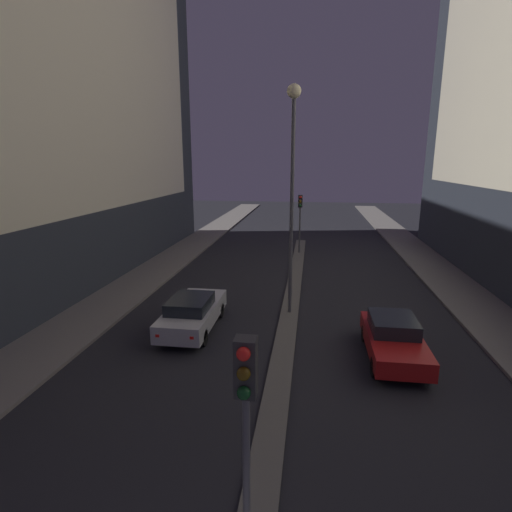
# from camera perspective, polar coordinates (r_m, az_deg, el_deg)

# --- Properties ---
(building_left) EXTENTS (6.01, 34.19, 24.82)m
(building_left) POSITION_cam_1_polar(r_m,az_deg,el_deg) (24.62, -30.27, 24.92)
(building_left) COLOR #2D333D
(building_left) RESTS_ON ground
(median_strip) EXTENTS (0.79, 30.83, 0.11)m
(median_strip) POSITION_cam_1_polar(r_m,az_deg,el_deg) (19.92, 5.07, -6.45)
(median_strip) COLOR #56544F
(median_strip) RESTS_ON ground
(traffic_light_near) EXTENTS (0.32, 0.42, 4.28)m
(traffic_light_near) POSITION_cam_1_polar(r_m,az_deg,el_deg) (6.27, -1.48, -21.16)
(traffic_light_near) COLOR #4C4C51
(traffic_light_near) RESTS_ON median_strip
(traffic_light_mid) EXTENTS (0.32, 0.42, 4.28)m
(traffic_light_mid) POSITION_cam_1_polar(r_m,az_deg,el_deg) (29.54, 6.32, 6.47)
(traffic_light_mid) COLOR #4C4C51
(traffic_light_mid) RESTS_ON median_strip
(street_lamp) EXTENTS (0.58, 0.58, 9.72)m
(street_lamp) POSITION_cam_1_polar(r_m,az_deg,el_deg) (17.16, 5.27, 13.76)
(street_lamp) COLOR #4C4C51
(street_lamp) RESTS_ON median_strip
(car_left_lane) EXTENTS (1.82, 4.58, 1.49)m
(car_left_lane) POSITION_cam_1_polar(r_m,az_deg,el_deg) (16.71, -9.05, -7.96)
(car_left_lane) COLOR #B2B2B7
(car_left_lane) RESTS_ON ground
(car_right_lane) EXTENTS (1.82, 4.20, 1.44)m
(car_right_lane) POSITION_cam_1_polar(r_m,az_deg,el_deg) (15.11, 19.04, -11.08)
(car_right_lane) COLOR maroon
(car_right_lane) RESTS_ON ground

